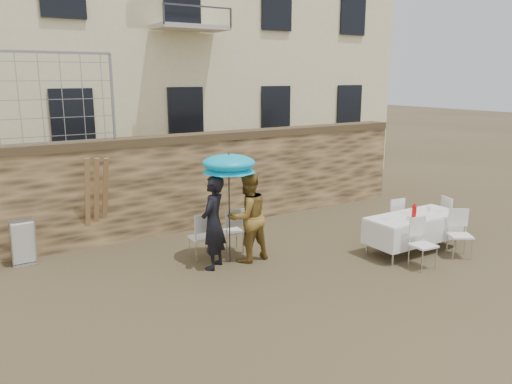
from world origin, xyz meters
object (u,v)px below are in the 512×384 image
man_suit (213,223)px  couple_chair_left (201,236)px  umbrella (229,166)px  chair_stack_right (22,240)px  woman_dress (248,217)px  banquet_table (414,217)px  table_chair_front_left (423,244)px  soda_bottle (414,212)px  couple_chair_right (232,230)px  table_chair_front_right (460,234)px  table_chair_back (391,218)px  table_chair_side (453,218)px

man_suit → couple_chair_left: size_ratio=1.85×
umbrella → chair_stack_right: bearing=148.3°
woman_dress → banquet_table: bearing=152.3°
woman_dress → chair_stack_right: (-3.77, 2.21, -0.43)m
woman_dress → table_chair_front_left: 3.36m
man_suit → soda_bottle: man_suit is taller
couple_chair_right → banquet_table: 3.76m
table_chair_front_right → chair_stack_right: size_ratio=1.04×
banquet_table → table_chair_front_right: size_ratio=2.19×
umbrella → table_chair_back: (3.71, -0.68, -1.42)m
man_suit → couple_chair_left: man_suit is taller
couple_chair_left → soda_bottle: bearing=153.3°
soda_bottle → table_chair_front_right: (0.70, -0.60, -0.43)m
woman_dress → table_chair_front_right: 4.26m
table_chair_front_right → man_suit: bearing=-173.2°
umbrella → banquet_table: size_ratio=0.96×
soda_bottle → chair_stack_right: soda_bottle is taller
man_suit → banquet_table: bearing=120.3°
woman_dress → couple_chair_left: 1.02m
couple_chair_left → man_suit: bearing=92.5°
table_chair_front_right → table_chair_side: size_ratio=1.00×
chair_stack_right → couple_chair_left: bearing=-28.8°
man_suit → chair_stack_right: (-3.02, 2.21, -0.43)m
soda_bottle → couple_chair_left: bearing=150.8°
woman_dress → soda_bottle: woman_dress is taller
table_chair_back → chair_stack_right: (-7.13, 2.79, -0.02)m
couple_chair_left → table_chair_front_left: (3.31, -2.68, 0.00)m
woman_dress → table_chair_front_right: (3.66, -2.13, -0.41)m
man_suit → soda_bottle: (3.71, -1.53, 0.02)m
couple_chair_right → table_chair_back: same height
table_chair_front_right → banquet_table: bearing=156.2°
umbrella → soda_bottle: umbrella is taller
woman_dress → table_chair_back: size_ratio=1.86×
table_chair_front_left → chair_stack_right: bearing=149.9°
soda_bottle → table_chair_back: soda_bottle is taller
couple_chair_right → table_chair_front_left: same height
table_chair_front_right → table_chair_back: (-0.30, 1.55, 0.00)m
table_chair_side → umbrella: bearing=94.1°
couple_chair_left → woman_dress: bearing=146.2°
table_chair_front_right → umbrella: bearing=-176.5°
table_chair_front_left → chair_stack_right: table_chair_front_left is taller
woman_dress → table_chair_side: size_ratio=1.86×
couple_chair_left → table_chair_front_right: 5.16m
woman_dress → soda_bottle: bearing=148.6°
table_chair_front_left → table_chair_front_right: bearing=4.3°
umbrella → table_chair_front_left: (2.91, -2.23, -1.42)m
man_suit → table_chair_front_left: (3.31, -2.13, -0.41)m
couple_chair_right → table_chair_front_left: 3.74m
soda_bottle → table_chair_back: size_ratio=0.27×
couple_chair_right → soda_bottle: soda_bottle is taller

